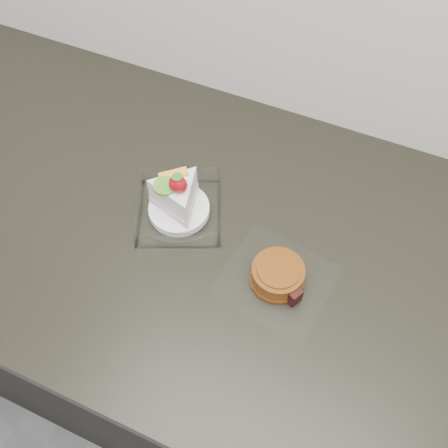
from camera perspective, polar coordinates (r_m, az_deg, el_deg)
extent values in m
cube|color=black|center=(1.22, 6.22, -15.43)|extent=(2.00, 0.60, 0.86)
cube|color=black|center=(0.81, 9.12, -5.32)|extent=(2.04, 0.64, 0.04)
cube|color=white|center=(0.83, -5.11, 1.33)|extent=(0.18, 0.18, 0.00)
cylinder|color=white|center=(0.83, -5.15, 1.67)|extent=(0.10, 0.10, 0.01)
ellipsoid|color=red|center=(0.76, -5.28, 4.57)|extent=(0.03, 0.02, 0.03)
cone|color=#2D7223|center=(0.75, -5.37, 5.26)|extent=(0.02, 0.02, 0.01)
cylinder|color=#5DAD32|center=(0.77, -6.77, 4.35)|extent=(0.04, 0.04, 0.00)
cube|color=#FFAB30|center=(0.78, -5.80, 5.66)|extent=(0.04, 0.04, 0.00)
cube|color=white|center=(0.77, 6.03, -6.40)|extent=(0.18, 0.17, 0.00)
cylinder|color=brown|center=(0.75, 6.15, -5.79)|extent=(0.08, 0.08, 0.03)
cylinder|color=brown|center=(0.77, 6.06, -6.24)|extent=(0.09, 0.09, 0.01)
cylinder|color=brown|center=(0.74, 6.27, -5.12)|extent=(0.07, 0.07, 0.00)
cube|color=black|center=(0.74, 7.88, -8.00)|extent=(0.03, 0.03, 0.03)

